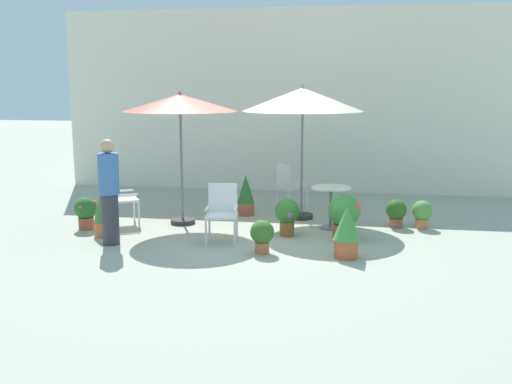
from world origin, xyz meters
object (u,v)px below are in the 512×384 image
object	(u,v)px
patio_chair_1	(289,183)
potted_plant_7	(246,195)
patio_umbrella_0	(180,104)
potted_plant_1	(396,212)
potted_plant_5	(422,213)
potted_plant_8	(287,214)
standing_person	(109,191)
patio_umbrella_1	(303,100)
potted_plant_2	(347,230)
cafe_table_0	(331,200)
potted_plant_3	(262,234)
potted_plant_6	(86,211)
patio_chair_0	(119,196)
potted_plant_0	(102,213)
patio_chair_2	(222,209)
potted_plant_4	(344,214)

from	to	relation	value
patio_chair_1	potted_plant_7	world-z (taller)	patio_chair_1
patio_umbrella_0	potted_plant_1	world-z (taller)	patio_umbrella_0
potted_plant_5	potted_plant_8	xyz separation A→B (m)	(-2.28, -0.91, 0.09)
potted_plant_1	standing_person	size ratio (longest dim) A/B	0.30
patio_umbrella_1	patio_chair_1	world-z (taller)	patio_umbrella_1
potted_plant_2	potted_plant_5	distance (m)	2.40
patio_umbrella_0	cafe_table_0	distance (m)	3.12
patio_umbrella_1	patio_chair_1	size ratio (longest dim) A/B	2.66
patio_umbrella_1	potted_plant_3	bearing A→B (deg)	-98.85
potted_plant_2	standing_person	xyz separation A→B (m)	(-3.67, 0.15, 0.45)
standing_person	cafe_table_0	bearing A→B (deg)	25.17
potted_plant_6	potted_plant_3	bearing A→B (deg)	-16.63
patio_chair_0	patio_chair_1	world-z (taller)	patio_chair_1
patio_chair_1	standing_person	world-z (taller)	standing_person
potted_plant_5	potted_plant_2	bearing A→B (deg)	-122.54
potted_plant_5	potted_plant_8	world-z (taller)	potted_plant_8
potted_plant_0	potted_plant_6	distance (m)	0.66
potted_plant_5	potted_plant_6	xyz separation A→B (m)	(-5.79, -1.01, 0.04)
patio_chair_1	potted_plant_2	world-z (taller)	patio_chair_1
standing_person	potted_plant_6	bearing A→B (deg)	133.87
potted_plant_3	potted_plant_8	xyz separation A→B (m)	(0.26, 1.08, 0.08)
standing_person	potted_plant_5	bearing A→B (deg)	20.68
patio_chair_0	potted_plant_7	world-z (taller)	patio_chair_0
potted_plant_6	potted_plant_0	bearing A→B (deg)	-41.29
potted_plant_0	patio_chair_2	bearing A→B (deg)	0.07
potted_plant_5	standing_person	bearing A→B (deg)	-159.32
patio_chair_0	potted_plant_8	distance (m)	3.06
potted_plant_8	patio_umbrella_1	bearing A→B (deg)	84.95
potted_plant_3	potted_plant_4	xyz separation A→B (m)	(1.19, 0.99, 0.13)
patio_chair_2	potted_plant_0	distance (m)	2.04
potted_plant_5	potted_plant_8	distance (m)	2.45
patio_umbrella_1	patio_chair_2	size ratio (longest dim) A/B	2.68
cafe_table_0	potted_plant_4	distance (m)	0.75
patio_chair_1	potted_plant_6	size ratio (longest dim) A/B	1.66
potted_plant_3	potted_plant_6	bearing A→B (deg)	163.37
patio_umbrella_0	potted_plant_7	xyz separation A→B (m)	(1.01, 0.88, -1.75)
patio_umbrella_0	potted_plant_2	world-z (taller)	patio_umbrella_0
patio_umbrella_0	potted_plant_8	bearing A→B (deg)	-16.31
potted_plant_1	potted_plant_4	size ratio (longest dim) A/B	0.67
potted_plant_2	potted_plant_4	world-z (taller)	potted_plant_2
potted_plant_6	standing_person	xyz separation A→B (m)	(0.83, -0.86, 0.54)
patio_chair_0	patio_chair_2	bearing A→B (deg)	-21.50
patio_chair_1	patio_chair_2	distance (m)	2.77
patio_chair_0	potted_plant_6	distance (m)	0.64
patio_umbrella_1	potted_plant_6	bearing A→B (deg)	-158.38
potted_plant_2	potted_plant_7	size ratio (longest dim) A/B	0.98
potted_plant_1	potted_plant_5	xyz separation A→B (m)	(0.44, 0.01, 0.00)
potted_plant_8	patio_chair_1	bearing A→B (deg)	95.34
potted_plant_1	potted_plant_3	xyz separation A→B (m)	(-2.09, -1.97, 0.01)
patio_umbrella_0	patio_chair_2	xyz separation A→B (m)	(0.98, -1.11, -1.61)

